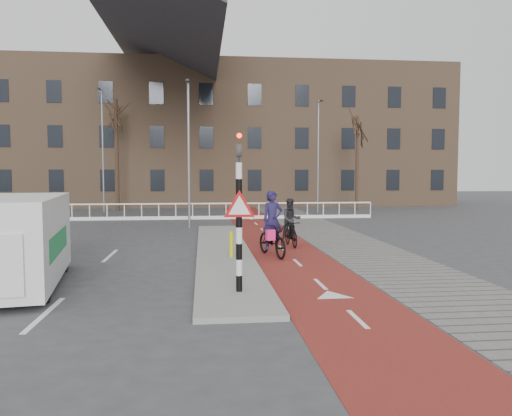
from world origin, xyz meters
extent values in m
plane|color=#38383A|center=(0.00, 0.00, 0.00)|extent=(120.00, 120.00, 0.00)
cube|color=maroon|center=(1.50, 10.00, 0.01)|extent=(2.50, 60.00, 0.01)
cube|color=slate|center=(4.30, 10.00, 0.01)|extent=(3.00, 60.00, 0.01)
cube|color=gray|center=(-0.70, 4.00, 0.06)|extent=(1.80, 16.00, 0.12)
cylinder|color=black|center=(-0.60, -2.00, 1.56)|extent=(0.14, 0.14, 2.88)
imported|color=black|center=(-0.60, -2.00, 3.40)|extent=(0.13, 0.16, 0.80)
cylinder|color=#FF0C05|center=(-0.60, -2.14, 3.58)|extent=(0.11, 0.02, 0.11)
cylinder|color=#CDCC0B|center=(-0.51, 2.58, 0.53)|extent=(0.12, 0.12, 0.81)
imported|color=black|center=(0.90, 3.28, 0.57)|extent=(1.26, 2.24, 1.11)
imported|color=#1E1840|center=(0.90, 3.28, 1.22)|extent=(0.80, 0.63, 1.93)
cube|color=#F7226C|center=(0.76, 2.75, 0.79)|extent=(0.32, 0.25, 0.34)
imported|color=black|center=(1.90, 5.37, 0.51)|extent=(0.61, 1.70, 1.00)
imported|color=black|center=(1.90, 5.37, 1.03)|extent=(0.81, 0.66, 1.56)
cube|color=silver|center=(-5.93, -0.51, 1.18)|extent=(2.80, 5.37, 2.05)
cube|color=#1F924C|center=(-4.90, -0.51, 1.08)|extent=(0.52, 3.24, 0.55)
cylinder|color=black|center=(-4.81, -2.10, 0.36)|extent=(0.36, 0.75, 0.72)
cylinder|color=black|center=(-5.34, 1.34, 0.36)|extent=(0.36, 0.75, 0.72)
cube|color=silver|center=(-5.00, 17.00, 0.95)|extent=(28.00, 0.08, 0.08)
cube|color=silver|center=(-5.00, 17.00, 0.10)|extent=(28.00, 0.10, 0.20)
cube|color=#7F6047|center=(-3.00, 32.00, 6.00)|extent=(46.00, 10.00, 12.00)
cylinder|color=black|center=(-7.65, 24.68, 4.09)|extent=(0.26, 0.26, 8.17)
cylinder|color=black|center=(9.98, 22.94, 3.49)|extent=(0.22, 0.22, 6.98)
cylinder|color=slate|center=(-2.07, 12.22, 3.65)|extent=(0.12, 0.12, 7.31)
cylinder|color=slate|center=(-8.48, 23.84, 4.37)|extent=(0.12, 0.12, 8.74)
cylinder|color=slate|center=(6.59, 21.02, 3.88)|extent=(0.12, 0.12, 7.76)
camera|label=1|loc=(-1.40, -13.00, 2.77)|focal=35.00mm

